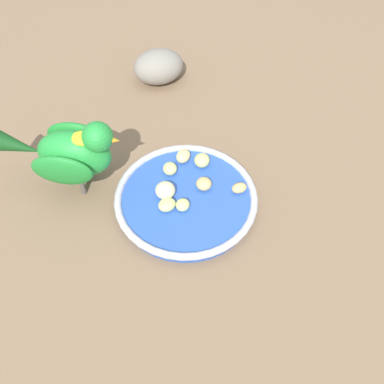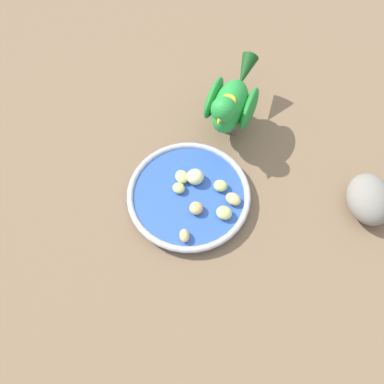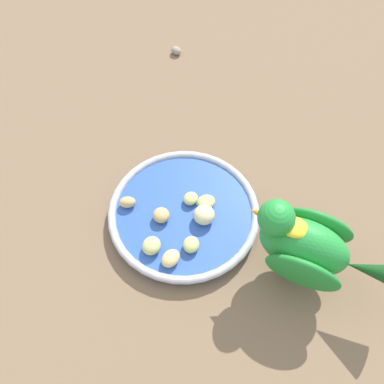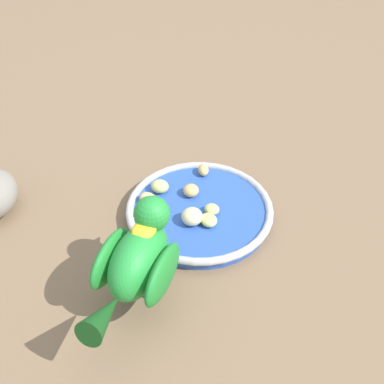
# 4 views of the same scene
# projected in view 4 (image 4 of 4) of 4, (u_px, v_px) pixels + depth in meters

# --- Properties ---
(ground_plane) EXTENTS (4.00, 4.00, 0.00)m
(ground_plane) POSITION_uv_depth(u_px,v_px,m) (184.00, 214.00, 0.84)
(ground_plane) COLOR #7A6047
(feeding_bowl) EXTENTS (0.24, 0.24, 0.02)m
(feeding_bowl) POSITION_uv_depth(u_px,v_px,m) (200.00, 211.00, 0.83)
(feeding_bowl) COLOR #2D56B7
(feeding_bowl) RESTS_ON ground_plane
(apple_piece_0) EXTENTS (0.04, 0.03, 0.02)m
(apple_piece_0) POSITION_uv_depth(u_px,v_px,m) (161.00, 211.00, 0.81)
(apple_piece_0) COLOR #C6D17A
(apple_piece_0) RESTS_ON feeding_bowl
(apple_piece_1) EXTENTS (0.03, 0.03, 0.02)m
(apple_piece_1) POSITION_uv_depth(u_px,v_px,m) (209.00, 220.00, 0.79)
(apple_piece_1) COLOR #C6D17A
(apple_piece_1) RESTS_ON feeding_bowl
(apple_piece_2) EXTENTS (0.03, 0.03, 0.02)m
(apple_piece_2) POSITION_uv_depth(u_px,v_px,m) (212.00, 209.00, 0.81)
(apple_piece_2) COLOR #C6D17A
(apple_piece_2) RESTS_ON feeding_bowl
(apple_piece_3) EXTENTS (0.04, 0.04, 0.02)m
(apple_piece_3) POSITION_uv_depth(u_px,v_px,m) (191.00, 190.00, 0.84)
(apple_piece_3) COLOR tan
(apple_piece_3) RESTS_ON feeding_bowl
(apple_piece_4) EXTENTS (0.04, 0.04, 0.02)m
(apple_piece_4) POSITION_uv_depth(u_px,v_px,m) (160.00, 186.00, 0.85)
(apple_piece_4) COLOR #C6D17A
(apple_piece_4) RESTS_ON feeding_bowl
(apple_piece_5) EXTENTS (0.02, 0.03, 0.02)m
(apple_piece_5) POSITION_uv_depth(u_px,v_px,m) (203.00, 170.00, 0.89)
(apple_piece_5) COLOR tan
(apple_piece_5) RESTS_ON feeding_bowl
(apple_piece_6) EXTENTS (0.04, 0.04, 0.03)m
(apple_piece_6) POSITION_uv_depth(u_px,v_px,m) (191.00, 217.00, 0.79)
(apple_piece_6) COLOR beige
(apple_piece_6) RESTS_ON feeding_bowl
(apple_piece_7) EXTENTS (0.04, 0.04, 0.02)m
(apple_piece_7) POSITION_uv_depth(u_px,v_px,m) (148.00, 199.00, 0.83)
(apple_piece_7) COLOR #E5C67F
(apple_piece_7) RESTS_ON feeding_bowl
(parrot) EXTENTS (0.16, 0.18, 0.15)m
(parrot) POSITION_uv_depth(u_px,v_px,m) (137.00, 261.00, 0.65)
(parrot) COLOR #59544C
(parrot) RESTS_ON ground_plane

